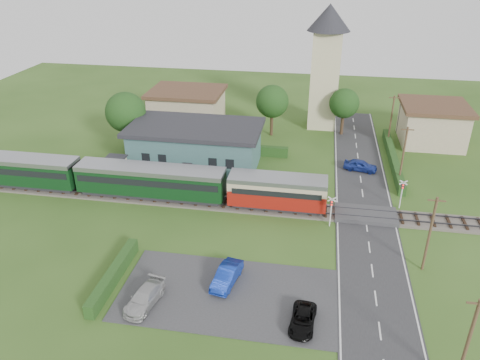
% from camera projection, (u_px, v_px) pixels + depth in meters
% --- Properties ---
extents(ground, '(120.00, 120.00, 0.00)m').
position_uv_depth(ground, '(265.00, 218.00, 47.25)').
color(ground, '#2D4C19').
extents(railway_track, '(76.00, 3.20, 0.49)m').
position_uv_depth(railway_track, '(268.00, 207.00, 48.96)').
color(railway_track, '#4C443D').
rests_on(railway_track, ground).
extents(road, '(6.00, 70.00, 0.05)m').
position_uv_depth(road, '(367.00, 227.00, 45.71)').
color(road, '#28282B').
rests_on(road, ground).
extents(car_park, '(17.00, 9.00, 0.08)m').
position_uv_depth(car_park, '(228.00, 294.00, 36.91)').
color(car_park, '#333335').
rests_on(car_park, ground).
extents(crossing_deck, '(6.20, 3.40, 0.45)m').
position_uv_depth(crossing_deck, '(366.00, 215.00, 47.38)').
color(crossing_deck, '#333335').
rests_on(crossing_deck, ground).
extents(platform, '(30.00, 3.00, 0.45)m').
position_uv_depth(platform, '(184.00, 185.00, 53.25)').
color(platform, gray).
rests_on(platform, ground).
extents(equipment_hut, '(2.30, 2.30, 2.55)m').
position_uv_depth(equipment_hut, '(116.00, 168.00, 53.79)').
color(equipment_hut, beige).
rests_on(equipment_hut, platform).
extents(station_building, '(16.00, 9.00, 5.30)m').
position_uv_depth(station_building, '(196.00, 146.00, 57.23)').
color(station_building, '#3B6766').
rests_on(station_building, ground).
extents(train, '(43.20, 2.90, 3.40)m').
position_uv_depth(train, '(123.00, 178.00, 50.45)').
color(train, '#232328').
rests_on(train, ground).
extents(church_tower, '(6.00, 6.00, 17.60)m').
position_uv_depth(church_tower, '(326.00, 58.00, 66.49)').
color(church_tower, beige).
rests_on(church_tower, ground).
extents(house_west, '(10.80, 8.80, 5.50)m').
position_uv_depth(house_west, '(187.00, 107.00, 70.27)').
color(house_west, tan).
rests_on(house_west, ground).
extents(house_east, '(8.80, 8.80, 5.50)m').
position_uv_depth(house_east, '(432.00, 123.00, 64.03)').
color(house_east, tan).
rests_on(house_east, ground).
extents(hedge_carpark, '(0.80, 9.00, 1.20)m').
position_uv_depth(hedge_carpark, '(113.00, 275.00, 38.12)').
color(hedge_carpark, '#193814').
rests_on(hedge_carpark, ground).
extents(hedge_roadside, '(0.80, 18.00, 1.20)m').
position_uv_depth(hedge_roadside, '(393.00, 159.00, 58.88)').
color(hedge_roadside, '#193814').
rests_on(hedge_roadside, ground).
extents(hedge_station, '(22.00, 0.80, 1.30)m').
position_uv_depth(hedge_station, '(205.00, 147.00, 62.12)').
color(hedge_station, '#193814').
rests_on(hedge_station, ground).
extents(tree_a, '(5.20, 5.20, 8.00)m').
position_uv_depth(tree_a, '(126.00, 112.00, 60.19)').
color(tree_a, '#332316').
rests_on(tree_a, ground).
extents(tree_b, '(4.60, 4.60, 7.34)m').
position_uv_depth(tree_b, '(272.00, 102.00, 65.52)').
color(tree_b, '#332316').
rests_on(tree_b, ground).
extents(tree_c, '(4.20, 4.20, 6.78)m').
position_uv_depth(tree_c, '(344.00, 103.00, 65.91)').
color(tree_c, '#332316').
rests_on(tree_c, ground).
extents(utility_pole_a, '(1.40, 0.22, 7.00)m').
position_uv_depth(utility_pole_a, '(467.00, 344.00, 27.62)').
color(utility_pole_a, '#473321').
rests_on(utility_pole_a, ground).
extents(utility_pole_b, '(1.40, 0.22, 7.00)m').
position_uv_depth(utility_pole_b, '(430.00, 233.00, 38.17)').
color(utility_pole_b, '#473321').
rests_on(utility_pole_b, ground).
extents(utility_pole_c, '(1.40, 0.22, 7.00)m').
position_uv_depth(utility_pole_c, '(403.00, 155.00, 52.24)').
color(utility_pole_c, '#473321').
rests_on(utility_pole_c, ground).
extents(utility_pole_d, '(1.40, 0.22, 7.00)m').
position_uv_depth(utility_pole_d, '(391.00, 120.00, 62.79)').
color(utility_pole_d, '#473321').
rests_on(utility_pole_d, ground).
extents(crossing_signal_near, '(0.84, 0.28, 3.28)m').
position_uv_depth(crossing_signal_near, '(331.00, 207.00, 44.95)').
color(crossing_signal_near, silver).
rests_on(crossing_signal_near, ground).
extents(crossing_signal_far, '(0.84, 0.28, 3.28)m').
position_uv_depth(crossing_signal_far, '(402.00, 190.00, 48.07)').
color(crossing_signal_far, silver).
rests_on(crossing_signal_far, ground).
extents(streetlamp_west, '(0.30, 0.30, 5.15)m').
position_uv_depth(streetlamp_west, '(130.00, 114.00, 66.83)').
color(streetlamp_west, '#3F3F47').
rests_on(streetlamp_west, ground).
extents(streetlamp_east, '(0.30, 0.30, 5.15)m').
position_uv_depth(streetlamp_east, '(399.00, 113.00, 67.17)').
color(streetlamp_east, '#3F3F47').
rests_on(streetlamp_east, ground).
extents(car_on_road, '(4.22, 2.37, 1.36)m').
position_uv_depth(car_on_road, '(360.00, 165.00, 56.76)').
color(car_on_road, navy).
rests_on(car_on_road, road).
extents(car_park_blue, '(2.17, 4.38, 1.38)m').
position_uv_depth(car_park_blue, '(227.00, 276.00, 37.83)').
color(car_park_blue, navy).
rests_on(car_park_blue, car_park).
extents(car_park_silver, '(2.51, 4.61, 1.27)m').
position_uv_depth(car_park_silver, '(145.00, 298.00, 35.55)').
color(car_park_silver, '#AFAFAF').
rests_on(car_park_silver, car_park).
extents(car_park_dark, '(2.02, 3.88, 1.04)m').
position_uv_depth(car_park_dark, '(303.00, 320.00, 33.63)').
color(car_park_dark, black).
rests_on(car_park_dark, car_park).
extents(pedestrian_near, '(0.67, 0.55, 1.56)m').
position_uv_depth(pedestrian_near, '(243.00, 182.00, 51.61)').
color(pedestrian_near, gray).
rests_on(pedestrian_near, platform).
extents(pedestrian_far, '(0.74, 0.93, 1.82)m').
position_uv_depth(pedestrian_far, '(121.00, 171.00, 53.96)').
color(pedestrian_far, gray).
rests_on(pedestrian_far, platform).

